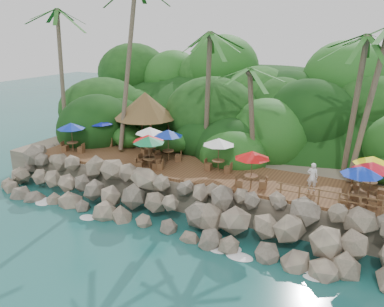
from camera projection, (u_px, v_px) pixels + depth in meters
The scene contains 12 objects.
ground at pixel (147, 232), 24.53m from camera, with size 140.00×140.00×0.00m, color #19514F.
land_base at pixel (240, 149), 37.78m from camera, with size 32.00×25.20×2.10m, color gray.
jungle_hill at pixel (264, 141), 44.46m from camera, with size 44.80×28.00×15.40m, color #143811.
seawall at pixel (164, 203), 25.88m from camera, with size 29.00×4.00×2.30m, color gray, non-canonical shape.
terrace at pixel (192, 169), 28.96m from camera, with size 26.00×5.00×0.20m, color brown.
jungle_foliage at pixel (236, 163), 37.25m from camera, with size 44.00×16.00×12.00m, color #143811, non-canonical shape.
foam_line at pixel (150, 230), 24.77m from camera, with size 25.20×0.80×0.06m.
palms at pixel (216, 24), 28.06m from camera, with size 31.24×6.75×14.62m.
palapa at pixel (145, 105), 33.49m from camera, with size 5.24×5.24×4.60m.
dining_clusters at pixel (202, 144), 27.65m from camera, with size 24.49×5.42×2.43m.
railing at pixel (339, 199), 22.20m from camera, with size 7.20×0.10×1.00m.
waiter at pixel (312, 177), 24.71m from camera, with size 0.65×0.43×1.79m, color white.
Camera 1 is at (12.49, -18.25, 11.98)m, focal length 37.42 mm.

